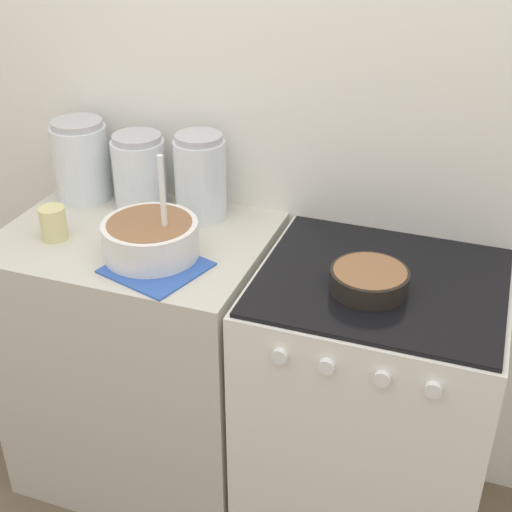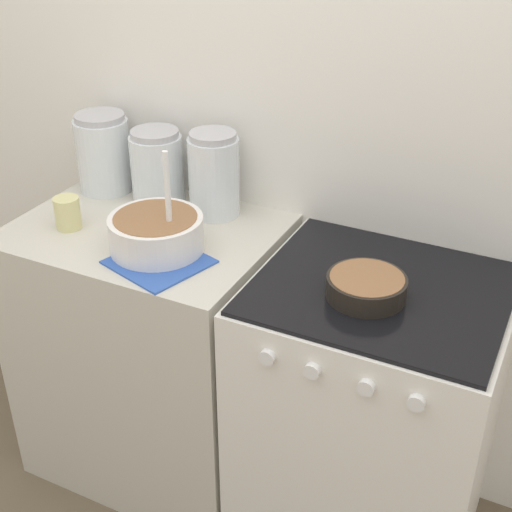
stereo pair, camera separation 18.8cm
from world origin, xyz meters
name	(u,v)px [view 1 (the left image)]	position (x,y,z in m)	size (l,w,h in m)	color
wall_back	(294,122)	(0.00, 0.61, 1.20)	(4.56, 0.05, 2.40)	white
countertop_cabinet	(145,358)	(-0.39, 0.29, 0.46)	(0.78, 0.59, 0.91)	beige
stove	(368,411)	(0.35, 0.29, 0.46)	(0.67, 0.61, 0.91)	white
mixing_bowl	(151,237)	(-0.28, 0.20, 0.97)	(0.26, 0.26, 0.31)	white
baking_pan	(369,279)	(0.33, 0.23, 0.94)	(0.20, 0.20, 0.06)	black
storage_jar_left	(82,165)	(-0.66, 0.48, 1.02)	(0.18, 0.18, 0.26)	silver
storage_jar_middle	(140,176)	(-0.46, 0.48, 1.01)	(0.17, 0.17, 0.24)	silver
storage_jar_right	(200,182)	(-0.25, 0.48, 1.03)	(0.16, 0.16, 0.26)	silver
tin_can	(53,223)	(-0.59, 0.20, 0.96)	(0.08, 0.08, 0.10)	beige
recipe_page	(156,268)	(-0.24, 0.14, 0.92)	(0.29, 0.29, 0.01)	#3359B2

